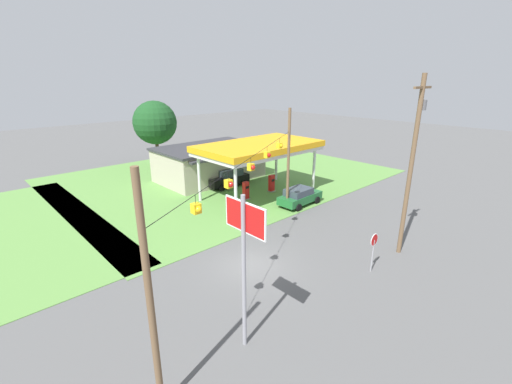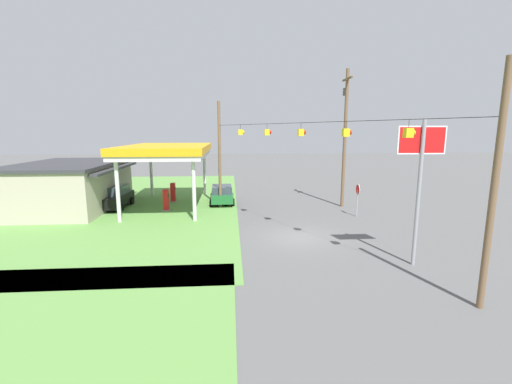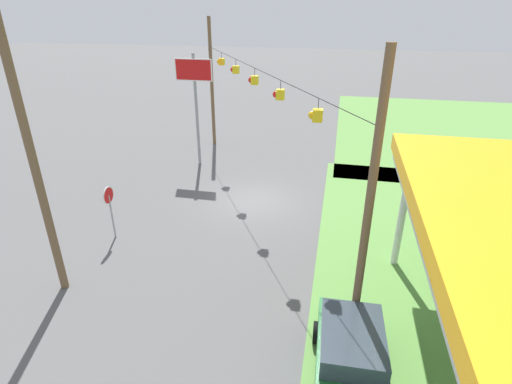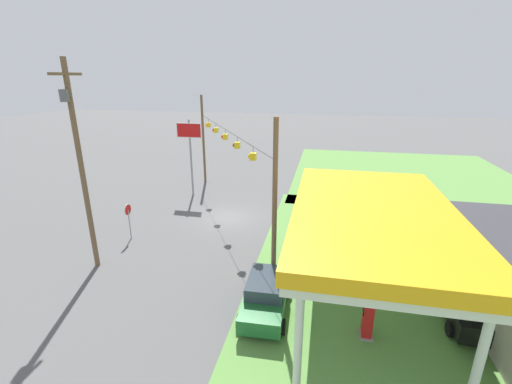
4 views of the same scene
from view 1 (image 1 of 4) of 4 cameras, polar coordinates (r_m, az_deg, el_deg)
The scene contains 13 objects.
ground_plane at distance 21.91m, azimuth -0.78°, elevation -12.13°, with size 160.00×160.00×0.00m, color #565656.
grass_verge_station_corner at distance 41.34m, azimuth -5.35°, elevation 2.79°, with size 36.00×28.00×0.04m, color #5B8E42.
gas_station_canopy at distance 32.88m, azimuth 0.54°, elevation 7.30°, with size 11.80×6.71×5.27m.
gas_station_store at distance 39.68m, azimuth -7.73°, elevation 4.89°, with size 11.39×7.93×3.84m.
fuel_pump_near at distance 32.73m, azimuth -1.70°, elevation 0.13°, with size 0.71×0.56×1.77m.
fuel_pump_far at distance 35.04m, azimuth 2.60°, elevation 1.37°, with size 0.71×0.56×1.77m.
car_at_pumps_front at distance 31.56m, azimuth 7.27°, elevation -0.69°, with size 4.47×2.21×1.64m.
car_at_pumps_rear at distance 36.84m, azimuth -4.70°, elevation 2.38°, with size 4.72×2.21×1.88m.
stop_sign_roadside at distance 21.60m, azimuth 19.04°, elevation -8.24°, with size 0.80×0.08×2.50m.
stop_sign_overhead at distance 13.70m, azimuth -1.91°, elevation -8.05°, with size 0.22×2.31×6.97m.
utility_pole_main at distance 23.28m, azimuth 24.60°, elevation 4.89°, with size 2.20×0.44×11.43m.
signal_span_gantry at distance 19.85m, azimuth -0.82°, elevation 0.11°, with size 17.97×10.24×8.85m.
tree_behind_station at distance 46.37m, azimuth -16.49°, elevation 11.00°, with size 5.51×5.51×8.46m.
Camera 1 is at (-12.66, -13.97, 11.17)m, focal length 24.00 mm.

